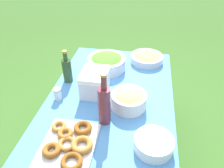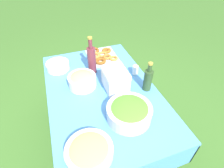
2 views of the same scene
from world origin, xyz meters
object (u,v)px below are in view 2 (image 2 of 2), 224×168
object	(u,v)px
plate_stack	(58,66)
olive_oil_bottle	(148,79)
wine_bottle	(92,59)
bread_bowl	(89,151)
donut_platter	(102,56)
pasta_bowl	(82,80)
salad_bowl	(129,111)
cooler_box	(115,79)

from	to	relation	value
plate_stack	olive_oil_bottle	bearing A→B (deg)	-129.03
plate_stack	wine_bottle	xyz separation A→B (m)	(-0.16, -0.30, 0.10)
olive_oil_bottle	bread_bowl	xyz separation A→B (m)	(-0.41, 0.59, -0.06)
donut_platter	pasta_bowl	bearing A→B (deg)	143.19
olive_oil_bottle	wine_bottle	bearing A→B (deg)	43.71
salad_bowl	wine_bottle	size ratio (longest dim) A/B	0.89
salad_bowl	donut_platter	xyz separation A→B (m)	(0.83, -0.05, -0.04)
wine_bottle	plate_stack	bearing A→B (deg)	62.35
salad_bowl	cooler_box	bearing A→B (deg)	-3.62
pasta_bowl	olive_oil_bottle	xyz separation A→B (m)	(-0.22, -0.50, 0.04)
pasta_bowl	plate_stack	size ratio (longest dim) A/B	1.10
pasta_bowl	salad_bowl	bearing A→B (deg)	-152.46
plate_stack	wine_bottle	world-z (taller)	wine_bottle
pasta_bowl	bread_bowl	bearing A→B (deg)	171.35
wine_bottle	cooler_box	xyz separation A→B (m)	(-0.28, -0.13, -0.05)
olive_oil_bottle	cooler_box	bearing A→B (deg)	66.33
plate_stack	olive_oil_bottle	xyz separation A→B (m)	(-0.54, -0.67, 0.07)
pasta_bowl	wine_bottle	bearing A→B (deg)	-38.65
pasta_bowl	bread_bowl	distance (m)	0.63
donut_platter	wine_bottle	size ratio (longest dim) A/B	1.06
plate_stack	bread_bowl	bearing A→B (deg)	-175.45
donut_platter	plate_stack	distance (m)	0.46
plate_stack	pasta_bowl	bearing A→B (deg)	-152.07
salad_bowl	cooler_box	size ratio (longest dim) A/B	1.39
salad_bowl	wine_bottle	distance (m)	0.63
wine_bottle	cooler_box	bearing A→B (deg)	-155.81
olive_oil_bottle	bread_bowl	size ratio (longest dim) A/B	0.92
pasta_bowl	plate_stack	bearing A→B (deg)	27.93
plate_stack	bread_bowl	world-z (taller)	bread_bowl
wine_bottle	cooler_box	size ratio (longest dim) A/B	1.57
cooler_box	wine_bottle	bearing A→B (deg)	24.19
bread_bowl	cooler_box	distance (m)	0.62
bread_bowl	cooler_box	size ratio (longest dim) A/B	1.26
plate_stack	salad_bowl	bearing A→B (deg)	-152.30
plate_stack	bread_bowl	size ratio (longest dim) A/B	0.75
olive_oil_bottle	donut_platter	bearing A→B (deg)	19.56
wine_bottle	pasta_bowl	bearing A→B (deg)	141.35
donut_platter	olive_oil_bottle	bearing A→B (deg)	-160.44
pasta_bowl	bread_bowl	size ratio (longest dim) A/B	0.82
donut_platter	wine_bottle	xyz separation A→B (m)	(-0.22, 0.15, 0.12)
plate_stack	cooler_box	world-z (taller)	cooler_box
plate_stack	donut_platter	bearing A→B (deg)	-82.65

